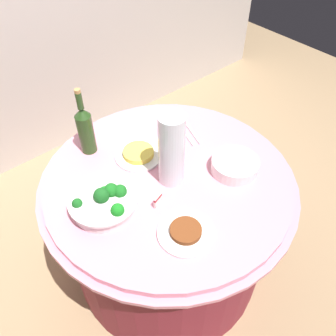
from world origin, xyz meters
The scene contains 10 objects.
ground_plane centered at (0.00, 0.00, 0.00)m, with size 6.00×6.00×0.00m, color #9E7F5B.
buffet_table centered at (0.00, 0.00, 0.38)m, with size 1.16×1.16×0.74m.
broccoli_bowl centered at (-0.31, 0.03, 0.78)m, with size 0.28×0.28×0.11m.
plate_stack centered at (0.25, -0.17, 0.77)m, with size 0.21×0.21×0.06m.
wine_bottle centered at (-0.17, 0.38, 0.87)m, with size 0.07×0.07×0.34m.
decorative_fruit_vase centered at (0.00, -0.02, 0.89)m, with size 0.11×0.11×0.34m.
serving_tongs centered at (0.27, 0.15, 0.74)m, with size 0.09×0.17×0.01m.
food_plate_fried_egg centered at (-0.02, 0.19, 0.75)m, with size 0.22×0.22×0.04m.
food_plate_stir_fry centered at (-0.15, -0.28, 0.75)m, with size 0.22×0.22×0.03m.
label_placard_front centered at (-0.14, -0.10, 0.77)m, with size 0.05×0.02×0.05m.
Camera 1 is at (-0.70, -0.83, 1.88)m, focal length 37.90 mm.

